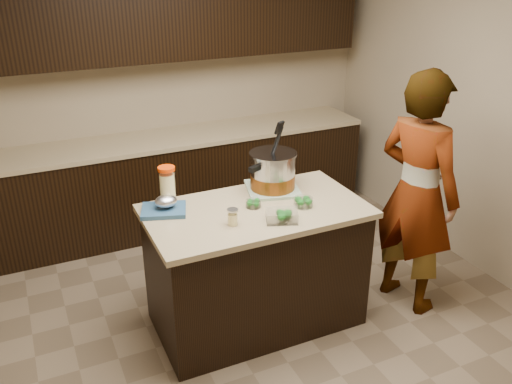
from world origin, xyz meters
The scene contains 13 objects.
ground_plane centered at (0.00, 0.00, 0.00)m, with size 4.00×4.00×0.00m, color brown.
room_shell centered at (0.00, 0.00, 1.71)m, with size 4.04×4.04×2.72m.
back_cabinets centered at (0.00, 1.74, 0.94)m, with size 3.60×0.63×2.33m.
island centered at (0.00, 0.00, 0.45)m, with size 1.46×0.81×0.90m.
dish_towel centered at (0.23, 0.23, 0.91)m, with size 0.36×0.36×0.02m, color #5C895C.
stock_pot centered at (0.23, 0.22, 1.03)m, with size 0.45×0.44×0.48m.
lemonade_pitcher centered at (-0.51, 0.29, 1.03)m, with size 0.15×0.15×0.27m.
mason_jar centered at (-0.23, -0.15, 0.95)m, with size 0.07×0.07×0.11m.
broccoli_tub_left centered at (-0.01, 0.03, 0.92)m, with size 0.11×0.11×0.05m.
broccoli_tub_right centered at (0.30, -0.10, 0.93)m, with size 0.16×0.16×0.06m.
broccoli_tub_rect centered at (0.07, -0.23, 0.93)m, with size 0.23×0.20×0.07m.
blue_tray centered at (-0.56, 0.20, 0.94)m, with size 0.34×0.31×0.11m.
person centered at (1.15, -0.24, 0.89)m, with size 0.65×0.43×1.78m, color gray.
Camera 1 is at (-1.35, -2.93, 2.47)m, focal length 38.00 mm.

